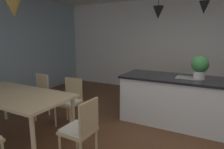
{
  "coord_description": "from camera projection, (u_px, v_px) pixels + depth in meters",
  "views": [
    {
      "loc": [
        0.61,
        -2.65,
        1.66
      ],
      "look_at": [
        -0.92,
        0.23,
        1.01
      ],
      "focal_mm": 31.54,
      "sensor_mm": 36.0,
      "label": 1
    }
  ],
  "objects": [
    {
      "name": "wall_back_kitchen",
      "position": [
        192.0,
        47.0,
        5.46
      ],
      "size": [
        10.0,
        0.12,
        2.7
      ],
      "primitive_type": "cube",
      "color": "white",
      "rests_on": "ground_plane"
    },
    {
      "name": "dining_table",
      "position": [
        14.0,
        98.0,
        3.12
      ],
      "size": [
        1.89,
        0.94,
        0.76
      ],
      "color": "#D1B284",
      "rests_on": "ground_plane"
    },
    {
      "name": "chair_far_right",
      "position": [
        70.0,
        100.0,
        3.69
      ],
      "size": [
        0.41,
        0.41,
        0.87
      ],
      "color": "tan",
      "rests_on": "ground_plane"
    },
    {
      "name": "chair_kitchen_end",
      "position": [
        81.0,
        128.0,
        2.55
      ],
      "size": [
        0.41,
        0.41,
        0.87
      ],
      "color": "tan",
      "rests_on": "ground_plane"
    },
    {
      "name": "chair_far_left",
      "position": [
        38.0,
        94.0,
        4.08
      ],
      "size": [
        0.43,
        0.43,
        0.87
      ],
      "color": "tan",
      "rests_on": "ground_plane"
    },
    {
      "name": "kitchen_island",
      "position": [
        174.0,
        99.0,
        3.76
      ],
      "size": [
        1.97,
        0.88,
        0.91
      ],
      "color": "silver",
      "rests_on": "ground_plane"
    },
    {
      "name": "pendant_over_table",
      "position": [
        13.0,
        8.0,
        2.8
      ],
      "size": [
        0.23,
        0.23,
        0.78
      ],
      "color": "black"
    },
    {
      "name": "pendant_over_island_main",
      "position": [
        158.0,
        13.0,
        3.62
      ],
      "size": [
        0.2,
        0.2,
        0.74
      ],
      "color": "black"
    },
    {
      "name": "pendant_over_island_aux",
      "position": [
        204.0,
        7.0,
        3.26
      ],
      "size": [
        0.17,
        0.17,
        0.69
      ],
      "color": "black"
    },
    {
      "name": "potted_plant_on_island",
      "position": [
        200.0,
        66.0,
        3.44
      ],
      "size": [
        0.3,
        0.3,
        0.41
      ],
      "color": "beige",
      "rests_on": "kitchen_island"
    }
  ]
}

